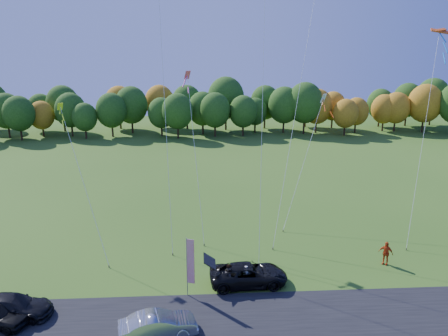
{
  "coord_description": "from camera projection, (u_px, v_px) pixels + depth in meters",
  "views": [
    {
      "loc": [
        -1.99,
        -27.43,
        16.3
      ],
      "look_at": [
        0.0,
        6.0,
        7.0
      ],
      "focal_mm": 35.0,
      "sensor_mm": 36.0,
      "label": 1
    }
  ],
  "objects": [
    {
      "name": "person_tailgate_a",
      "position": [
        247.0,
        276.0,
        30.64
      ],
      "size": [
        0.48,
        0.63,
        1.56
      ],
      "primitive_type": "imported",
      "rotation": [
        0.0,
        0.0,
        1.37
      ],
      "color": "white",
      "rests_on": "ground"
    },
    {
      "name": "dark_truck_a",
      "position": [
        12.0,
        306.0,
        27.17
      ],
      "size": [
        5.03,
        2.36,
        1.42
      ],
      "primitive_type": "imported",
      "rotation": [
        0.0,
        0.0,
        1.49
      ],
      "color": "black",
      "rests_on": "ground"
    },
    {
      "name": "kite_diamond_yellow",
      "position": [
        84.0,
        183.0,
        34.47
      ],
      "size": [
        4.77,
        6.25,
        12.22
      ],
      "color": "#4C3F33",
      "rests_on": "ground"
    },
    {
      "name": "kite_parafoil_orange",
      "position": [
        306.0,
        47.0,
        38.05
      ],
      "size": [
        8.64,
        12.66,
        32.93
      ],
      "color": "#4C3F33",
      "rests_on": "ground"
    },
    {
      "name": "ground",
      "position": [
        229.0,
        286.0,
        30.86
      ],
      "size": [
        160.0,
        160.0,
        0.0
      ],
      "primitive_type": "plane",
      "color": "#2F5616"
    },
    {
      "name": "tree_line",
      "position": [
        209.0,
        135.0,
        83.76
      ],
      "size": [
        116.0,
        12.0,
        10.0
      ],
      "primitive_type": null,
      "color": "#1E4711",
      "rests_on": "ground"
    },
    {
      "name": "silver_sedan",
      "position": [
        158.0,
        325.0,
        25.27
      ],
      "size": [
        4.74,
        2.58,
        1.48
      ],
      "primitive_type": "imported",
      "rotation": [
        0.0,
        0.0,
        1.81
      ],
      "color": "#A2A3A7",
      "rests_on": "ground"
    },
    {
      "name": "kite_parafoil_rainbow",
      "position": [
        424.0,
        134.0,
        38.07
      ],
      "size": [
        6.68,
        8.98,
        18.3
      ],
      "color": "#4C3F33",
      "rests_on": "ground"
    },
    {
      "name": "kite_diamond_pink",
      "position": [
        195.0,
        156.0,
        37.83
      ],
      "size": [
        1.9,
        6.26,
        14.66
      ],
      "color": "#4C3F33",
      "rests_on": "ground"
    },
    {
      "name": "kite_delta_blue",
      "position": [
        161.0,
        46.0,
        35.62
      ],
      "size": [
        3.68,
        10.37,
        31.74
      ],
      "color": "#4C3F33",
      "rests_on": "ground"
    },
    {
      "name": "person_east",
      "position": [
        386.0,
        253.0,
        33.72
      ],
      "size": [
        1.15,
        1.02,
        1.87
      ],
      "primitive_type": "imported",
      "rotation": [
        0.0,
        0.0,
        -0.64
      ],
      "color": "#C43912",
      "rests_on": "ground"
    },
    {
      "name": "feather_flag",
      "position": [
        190.0,
        261.0,
        28.97
      ],
      "size": [
        0.54,
        0.23,
        4.26
      ],
      "color": "#999999",
      "rests_on": "ground"
    },
    {
      "name": "kite_diamond_white",
      "position": [
        304.0,
        161.0,
        41.49
      ],
      "size": [
        5.58,
        7.0,
        12.29
      ],
      "color": "#4C3F33",
      "rests_on": "ground"
    },
    {
      "name": "black_suv",
      "position": [
        249.0,
        274.0,
        30.88
      ],
      "size": [
        5.62,
        2.81,
        1.53
      ],
      "primitive_type": "imported",
      "rotation": [
        0.0,
        0.0,
        1.62
      ],
      "color": "black",
      "rests_on": "ground"
    },
    {
      "name": "asphalt_strip",
      "position": [
        234.0,
        320.0,
        27.01
      ],
      "size": [
        90.0,
        6.0,
        0.01
      ],
      "primitive_type": "cube",
      "color": "black",
      "rests_on": "ground"
    },
    {
      "name": "kite_delta_red",
      "position": [
        263.0,
        92.0,
        34.57
      ],
      "size": [
        2.7,
        9.41,
        25.38
      ],
      "color": "#4C3F33",
      "rests_on": "ground"
    },
    {
      "name": "person_tailgate_b",
      "position": [
        229.0,
        276.0,
        30.36
      ],
      "size": [
        0.83,
        0.99,
        1.82
      ],
      "primitive_type": "imported",
      "rotation": [
        0.0,
        0.0,
        1.4
      ],
      "color": "gray",
      "rests_on": "ground"
    }
  ]
}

